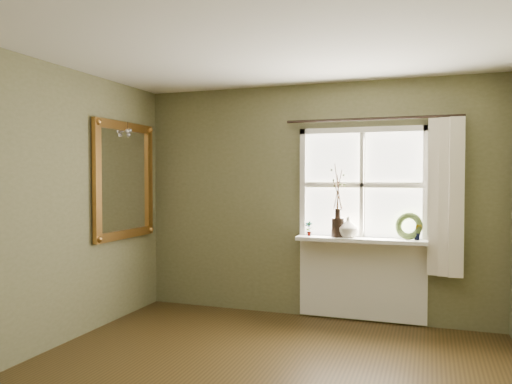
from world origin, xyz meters
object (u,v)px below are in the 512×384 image
object	(u,v)px
wreath	(409,229)
gilt_mirror	(125,180)
cream_vase	(348,227)
dark_jug	(338,227)

from	to	relation	value
wreath	gilt_mirror	world-z (taller)	gilt_mirror
gilt_mirror	cream_vase	bearing A→B (deg)	13.91
wreath	dark_jug	bearing A→B (deg)	-160.88
wreath	gilt_mirror	bearing A→B (deg)	-152.16
dark_jug	cream_vase	bearing A→B (deg)	0.00
dark_jug	wreath	xyz separation A→B (m)	(0.73, 0.04, 0.00)
wreath	gilt_mirror	xyz separation A→B (m)	(-3.00, -0.63, 0.50)
dark_jug	cream_vase	xyz separation A→B (m)	(0.11, 0.00, 0.01)
dark_jug	wreath	distance (m)	0.73
cream_vase	gilt_mirror	bearing A→B (deg)	-166.09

